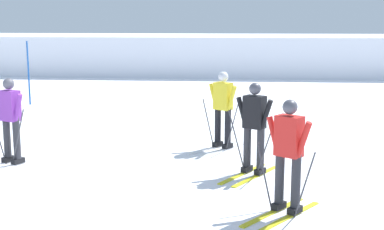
# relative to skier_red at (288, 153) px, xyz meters

# --- Properties ---
(ground_plane) EXTENTS (120.00, 120.00, 0.00)m
(ground_plane) POSITION_rel_skier_red_xyz_m (-4.19, 0.80, -0.92)
(ground_plane) COLOR white
(far_snow_ridge) EXTENTS (80.00, 6.07, 1.93)m
(far_snow_ridge) POSITION_rel_skier_red_xyz_m (-4.19, 20.59, 0.05)
(far_snow_ridge) COLOR white
(far_snow_ridge) RESTS_ON ground
(skier_red) EXTENTS (1.26, 1.50, 1.71)m
(skier_red) POSITION_rel_skier_red_xyz_m (0.00, 0.00, 0.00)
(skier_red) COLOR gold
(skier_red) RESTS_ON ground
(skier_yellow) EXTENTS (1.25, 1.51, 1.71)m
(skier_yellow) POSITION_rel_skier_red_xyz_m (-1.06, 3.96, 0.00)
(skier_yellow) COLOR silver
(skier_yellow) RESTS_ON ground
(skier_black) EXTENTS (1.14, 1.56, 1.71)m
(skier_black) POSITION_rel_skier_red_xyz_m (-0.44, 1.99, 0.00)
(skier_black) COLOR gold
(skier_black) RESTS_ON ground
(skier_purple) EXTENTS (1.04, 1.60, 1.71)m
(skier_purple) POSITION_rel_skier_red_xyz_m (-5.20, 2.32, 0.00)
(skier_purple) COLOR silver
(skier_purple) RESTS_ON ground
(trail_marker_pole) EXTENTS (0.05, 0.05, 2.10)m
(trail_marker_pole) POSITION_rel_skier_red_xyz_m (-7.62, 9.52, 0.14)
(trail_marker_pole) COLOR #1E56AD
(trail_marker_pole) RESTS_ON ground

